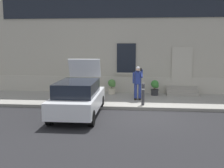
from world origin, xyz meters
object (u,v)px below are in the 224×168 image
object	(u,v)px
person_on_phone	(138,81)
planter_terracotta	(71,85)
planter_charcoal	(155,87)
hatchback_car_white	(78,97)
bollard_near_person	(143,93)
planter_cream	(112,86)

from	to	relation	value
person_on_phone	planter_terracotta	bearing A→B (deg)	172.94
person_on_phone	planter_charcoal	world-z (taller)	person_on_phone
hatchback_car_white	planter_charcoal	size ratio (longest dim) A/B	4.75
person_on_phone	planter_charcoal	bearing A→B (deg)	72.93
hatchback_car_white	bollard_near_person	xyz separation A→B (m)	(2.74, 1.65, -0.09)
person_on_phone	planter_charcoal	distance (m)	1.80
bollard_near_person	planter_terracotta	xyz separation A→B (m)	(-4.19, 2.87, -0.11)
planter_terracotta	planter_cream	bearing A→B (deg)	-4.54
hatchback_car_white	planter_cream	xyz separation A→B (m)	(0.99, 4.32, -0.19)
hatchback_car_white	person_on_phone	xyz separation A→B (m)	(2.48, 2.77, 0.35)
bollard_near_person	planter_terracotta	size ratio (longest dim) A/B	1.22
planter_cream	planter_charcoal	xyz separation A→B (m)	(2.45, -0.13, 0.00)
hatchback_car_white	planter_cream	bearing A→B (deg)	77.11
bollard_near_person	planter_charcoal	bearing A→B (deg)	74.64
hatchback_car_white	planter_cream	size ratio (longest dim) A/B	4.75
bollard_near_person	planter_terracotta	distance (m)	5.08
bollard_near_person	planter_charcoal	distance (m)	2.64
planter_cream	planter_charcoal	size ratio (longest dim) A/B	1.00
planter_terracotta	planter_cream	size ratio (longest dim) A/B	1.00
person_on_phone	planter_cream	xyz separation A→B (m)	(-1.49, 1.55, -0.55)
hatchback_car_white	planter_terracotta	size ratio (longest dim) A/B	4.75
hatchback_car_white	bollard_near_person	size ratio (longest dim) A/B	3.91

